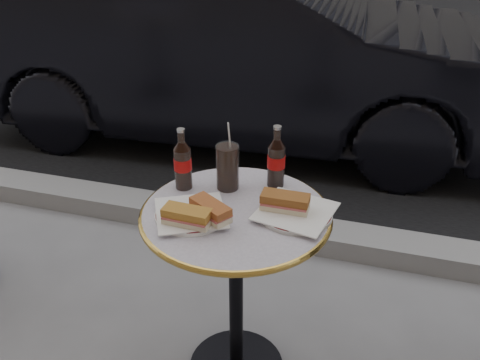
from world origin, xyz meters
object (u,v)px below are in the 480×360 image
(plate_left, at_px, (191,215))
(cola_glass, at_px, (228,167))
(bistro_table, at_px, (236,298))
(cola_bottle_right, at_px, (276,156))
(parked_car, at_px, (243,49))
(cola_bottle_left, at_px, (182,159))
(plate_right, at_px, (296,213))

(plate_left, bearing_deg, cola_glass, 74.61)
(bistro_table, relative_size, cola_bottle_right, 3.28)
(bistro_table, distance_m, cola_glass, 0.47)
(bistro_table, height_order, cola_bottle_right, cola_bottle_right)
(cola_bottle_right, distance_m, parked_car, 2.07)
(plate_left, xyz_separation_m, cola_glass, (0.06, 0.21, 0.08))
(bistro_table, distance_m, plate_left, 0.40)
(plate_left, height_order, cola_bottle_left, cola_bottle_left)
(cola_bottle_right, bearing_deg, parked_car, 109.19)
(cola_bottle_left, xyz_separation_m, cola_bottle_right, (0.30, 0.10, 0.00))
(plate_right, xyz_separation_m, cola_bottle_right, (-0.11, 0.17, 0.11))
(parked_car, bearing_deg, bistro_table, -167.77)
(cola_bottle_left, bearing_deg, parked_car, 100.40)
(plate_left, distance_m, parked_car, 2.26)
(bistro_table, relative_size, plate_left, 3.22)
(bistro_table, distance_m, parked_car, 2.24)
(plate_right, xyz_separation_m, cola_glass, (-0.26, 0.11, 0.07))
(bistro_table, bearing_deg, plate_right, 9.13)
(plate_left, relative_size, cola_glass, 1.40)
(bistro_table, xyz_separation_m, parked_car, (-0.59, 2.14, 0.27))
(plate_left, height_order, plate_right, same)
(plate_left, distance_m, cola_bottle_right, 0.36)
(plate_right, bearing_deg, cola_bottle_right, 121.60)
(plate_right, bearing_deg, plate_left, -162.12)
(cola_glass, height_order, parked_car, parked_car)
(cola_bottle_left, distance_m, parked_car, 2.09)
(cola_glass, relative_size, parked_car, 0.04)
(cola_bottle_left, bearing_deg, bistro_table, -24.08)
(plate_right, distance_m, cola_bottle_right, 0.23)
(parked_car, bearing_deg, plate_right, -162.91)
(plate_right, xyz_separation_m, cola_bottle_left, (-0.41, 0.07, 0.10))
(bistro_table, xyz_separation_m, cola_bottle_left, (-0.22, 0.10, 0.48))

